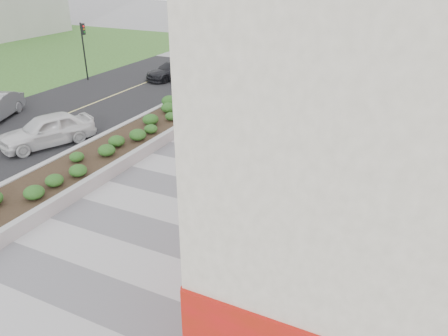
% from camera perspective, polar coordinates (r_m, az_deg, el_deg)
% --- Properties ---
extents(ground, '(160.00, 160.00, 0.00)m').
position_cam_1_polar(ground, '(13.85, -13.00, -12.29)').
color(ground, gray).
rests_on(ground, ground).
extents(walkway, '(8.00, 36.00, 0.01)m').
position_cam_1_polar(walkway, '(15.81, -6.33, -6.45)').
color(walkway, '#A8A8AD').
rests_on(walkway, ground).
extents(building, '(6.04, 24.08, 8.00)m').
position_cam_1_polar(building, '(17.75, 24.11, 9.12)').
color(building, beige).
rests_on(building, ground).
extents(planter, '(3.00, 18.00, 0.90)m').
position_cam_1_polar(planter, '(21.45, -13.31, 3.19)').
color(planter, '#9E9EA0').
rests_on(planter, ground).
extents(street, '(10.00, 40.00, 0.00)m').
position_cam_1_polar(street, '(26.01, -24.56, 4.51)').
color(street, black).
rests_on(street, ground).
extents(traffic_signal_near, '(0.33, 0.28, 4.20)m').
position_cam_1_polar(traffic_signal_near, '(30.10, -3.74, 14.86)').
color(traffic_signal_near, black).
rests_on(traffic_signal_near, ground).
extents(traffic_signal_far, '(0.33, 0.28, 4.20)m').
position_cam_1_polar(traffic_signal_far, '(35.12, -17.86, 15.29)').
color(traffic_signal_far, black).
rests_on(traffic_signal_far, ground).
extents(manhole_cover, '(0.44, 0.44, 0.01)m').
position_cam_1_polar(manhole_cover, '(15.58, -4.75, -6.90)').
color(manhole_cover, '#595654').
rests_on(manhole_cover, ground).
extents(skateboarder, '(0.63, 0.75, 1.62)m').
position_cam_1_polar(skateboarder, '(22.04, 3.58, 5.58)').
color(skateboarder, beige).
rests_on(skateboarder, ground).
extents(car_white, '(3.56, 4.90, 1.55)m').
position_cam_1_polar(car_white, '(23.21, -22.11, 4.62)').
color(car_white, white).
rests_on(car_white, ground).
extents(car_dark, '(3.04, 4.77, 1.29)m').
position_cam_1_polar(car_dark, '(34.58, -6.83, 12.56)').
color(car_dark, black).
rests_on(car_dark, ground).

